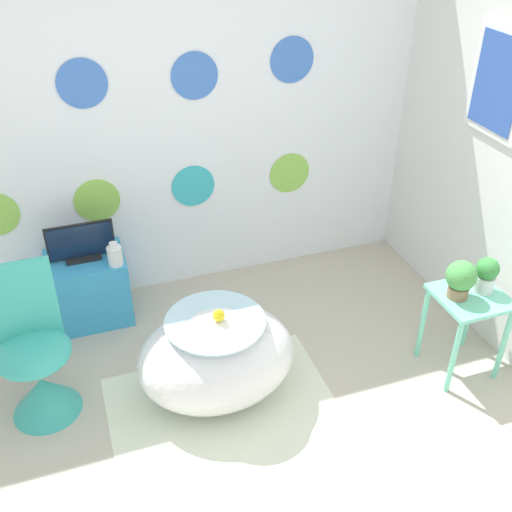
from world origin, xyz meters
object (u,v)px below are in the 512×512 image
Objects in this scene: vase at (115,255)px; potted_plant_right at (486,274)px; bathtub at (217,357)px; tv at (81,244)px; chair at (39,372)px; potted_plant_left at (461,278)px.

vase is 2.19m from potted_plant_right.
tv is (-0.60, 0.96, 0.29)m from bathtub.
potted_plant_right reaches higher than vase.
chair reaches higher than potted_plant_right.
vase is (0.52, 0.62, 0.26)m from chair.
potted_plant_right is at bearing -10.16° from chair.
potted_plant_left reaches higher than vase.
potted_plant_left is 1.07× the size of potted_plant_right.
vase is at bearing 116.36° from bathtub.
tv is at bearing 148.25° from potted_plant_left.
chair is at bearing -114.22° from tv.
potted_plant_right is at bearing -29.50° from tv.
potted_plant_right reaches higher than bathtub.
tv is 1.82× the size of potted_plant_left.
chair is 0.85m from vase.
potted_plant_left is at bearing -9.81° from bathtub.
potted_plant_right is (2.11, -1.19, 0.08)m from tv.
chair reaches higher than potted_plant_left.
bathtub is at bearing -58.29° from tv.
potted_plant_left reaches higher than tv.
potted_plant_left is (2.27, -0.44, 0.39)m from chair.
chair reaches higher than bathtub.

